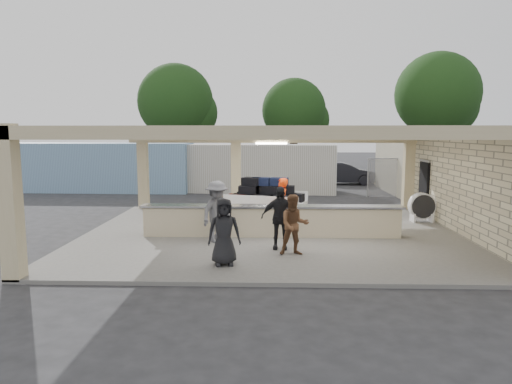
{
  "coord_description": "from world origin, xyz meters",
  "views": [
    {
      "loc": [
        -0.03,
        -14.59,
        3.38
      ],
      "look_at": [
        -0.53,
        1.0,
        1.3
      ],
      "focal_mm": 32.0,
      "sensor_mm": 36.0,
      "label": 1
    }
  ],
  "objects_px": {
    "baggage_counter": "(271,221)",
    "passenger_b": "(280,218)",
    "passenger_c": "(217,212)",
    "car_white_b": "(467,175)",
    "car_white_a": "(421,175)",
    "baggage_handler": "(282,205)",
    "drum_fan": "(422,206)",
    "container_blue": "(99,167)",
    "car_dark": "(344,173)",
    "passenger_d": "(224,232)",
    "luggage_cart": "(265,197)",
    "passenger_a": "(294,225)",
    "container_white": "(226,168)"
  },
  "relations": [
    {
      "from": "passenger_d",
      "to": "baggage_counter",
      "type": "bearing_deg",
      "value": 59.09
    },
    {
      "from": "passenger_b",
      "to": "car_white_b",
      "type": "relative_size",
      "value": 0.38
    },
    {
      "from": "baggage_counter",
      "to": "car_dark",
      "type": "relative_size",
      "value": 1.96
    },
    {
      "from": "baggage_counter",
      "to": "passenger_c",
      "type": "height_order",
      "value": "passenger_c"
    },
    {
      "from": "luggage_cart",
      "to": "container_blue",
      "type": "distance_m",
      "value": 13.17
    },
    {
      "from": "baggage_counter",
      "to": "car_white_a",
      "type": "xyz_separation_m",
      "value": [
        9.33,
        14.49,
        0.12
      ]
    },
    {
      "from": "passenger_b",
      "to": "passenger_c",
      "type": "bearing_deg",
      "value": 161.85
    },
    {
      "from": "passenger_a",
      "to": "passenger_b",
      "type": "bearing_deg",
      "value": 115.52
    },
    {
      "from": "luggage_cart",
      "to": "car_white_a",
      "type": "distance_m",
      "value": 15.35
    },
    {
      "from": "luggage_cart",
      "to": "passenger_b",
      "type": "height_order",
      "value": "passenger_b"
    },
    {
      "from": "drum_fan",
      "to": "container_white",
      "type": "relative_size",
      "value": 0.09
    },
    {
      "from": "baggage_handler",
      "to": "passenger_a",
      "type": "bearing_deg",
      "value": 10.45
    },
    {
      "from": "drum_fan",
      "to": "car_dark",
      "type": "bearing_deg",
      "value": 91.27
    },
    {
      "from": "drum_fan",
      "to": "container_blue",
      "type": "xyz_separation_m",
      "value": [
        -15.3,
        8.98,
        0.7
      ]
    },
    {
      "from": "car_white_a",
      "to": "container_blue",
      "type": "distance_m",
      "value": 19.38
    },
    {
      "from": "baggage_counter",
      "to": "passenger_b",
      "type": "height_order",
      "value": "passenger_b"
    },
    {
      "from": "passenger_a",
      "to": "car_white_b",
      "type": "xyz_separation_m",
      "value": [
        11.49,
        16.5,
        -0.18
      ]
    },
    {
      "from": "car_white_b",
      "to": "container_white",
      "type": "distance_m",
      "value": 14.91
    },
    {
      "from": "baggage_counter",
      "to": "passenger_c",
      "type": "distance_m",
      "value": 1.86
    },
    {
      "from": "container_white",
      "to": "baggage_handler",
      "type": "bearing_deg",
      "value": -69.73
    },
    {
      "from": "car_white_a",
      "to": "car_white_b",
      "type": "height_order",
      "value": "car_white_b"
    },
    {
      "from": "car_dark",
      "to": "passenger_d",
      "type": "bearing_deg",
      "value": 164.87
    },
    {
      "from": "car_white_b",
      "to": "passenger_a",
      "type": "bearing_deg",
      "value": 146.23
    },
    {
      "from": "baggage_counter",
      "to": "drum_fan",
      "type": "relative_size",
      "value": 7.75
    },
    {
      "from": "passenger_b",
      "to": "car_white_b",
      "type": "distance_m",
      "value": 19.83
    },
    {
      "from": "luggage_cart",
      "to": "drum_fan",
      "type": "height_order",
      "value": "luggage_cart"
    },
    {
      "from": "passenger_b",
      "to": "container_white",
      "type": "height_order",
      "value": "container_white"
    },
    {
      "from": "passenger_a",
      "to": "container_blue",
      "type": "xyz_separation_m",
      "value": [
        -10.41,
        13.66,
        0.45
      ]
    },
    {
      "from": "baggage_counter",
      "to": "car_dark",
      "type": "distance_m",
      "value": 15.93
    },
    {
      "from": "car_white_a",
      "to": "passenger_b",
      "type": "bearing_deg",
      "value": 130.8
    },
    {
      "from": "drum_fan",
      "to": "passenger_d",
      "type": "height_order",
      "value": "passenger_d"
    },
    {
      "from": "baggage_handler",
      "to": "passenger_d",
      "type": "relative_size",
      "value": 1.06
    },
    {
      "from": "passenger_a",
      "to": "container_white",
      "type": "distance_m",
      "value": 14.13
    },
    {
      "from": "baggage_handler",
      "to": "passenger_b",
      "type": "xyz_separation_m",
      "value": [
        -0.11,
        -2.36,
        0.01
      ]
    },
    {
      "from": "passenger_b",
      "to": "container_blue",
      "type": "height_order",
      "value": "container_blue"
    },
    {
      "from": "passenger_d",
      "to": "container_white",
      "type": "bearing_deg",
      "value": 84.71
    },
    {
      "from": "passenger_c",
      "to": "car_white_b",
      "type": "bearing_deg",
      "value": -8.64
    },
    {
      "from": "baggage_counter",
      "to": "passenger_b",
      "type": "distance_m",
      "value": 1.63
    },
    {
      "from": "car_white_a",
      "to": "car_dark",
      "type": "height_order",
      "value": "car_white_a"
    },
    {
      "from": "drum_fan",
      "to": "passenger_a",
      "type": "distance_m",
      "value": 6.77
    },
    {
      "from": "passenger_a",
      "to": "container_white",
      "type": "xyz_separation_m",
      "value": [
        -3.15,
        13.76,
        0.41
      ]
    },
    {
      "from": "passenger_c",
      "to": "luggage_cart",
      "type": "bearing_deg",
      "value": 10.39
    },
    {
      "from": "luggage_cart",
      "to": "passenger_d",
      "type": "relative_size",
      "value": 1.86
    },
    {
      "from": "baggage_counter",
      "to": "car_dark",
      "type": "xyz_separation_m",
      "value": [
        4.67,
        15.23,
        0.11
      ]
    },
    {
      "from": "passenger_b",
      "to": "container_blue",
      "type": "xyz_separation_m",
      "value": [
        -10.03,
        13.05,
        0.38
      ]
    },
    {
      "from": "car_white_b",
      "to": "container_white",
      "type": "height_order",
      "value": "container_white"
    },
    {
      "from": "car_white_a",
      "to": "baggage_handler",
      "type": "bearing_deg",
      "value": 127.06
    },
    {
      "from": "drum_fan",
      "to": "container_white",
      "type": "xyz_separation_m",
      "value": [
        -8.04,
        9.09,
        0.66
      ]
    },
    {
      "from": "container_white",
      "to": "container_blue",
      "type": "distance_m",
      "value": 7.26
    },
    {
      "from": "baggage_counter",
      "to": "passenger_b",
      "type": "bearing_deg",
      "value": -81.59
    }
  ]
}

